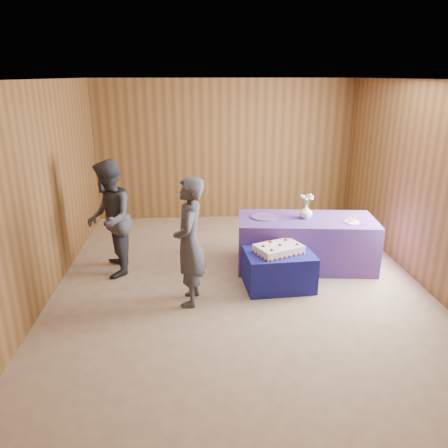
{
  "coord_description": "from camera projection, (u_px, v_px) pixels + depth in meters",
  "views": [
    {
      "loc": [
        -0.59,
        -5.49,
        2.75
      ],
      "look_at": [
        -0.2,
        0.1,
        0.83
      ],
      "focal_mm": 35.0,
      "sensor_mm": 36.0,
      "label": 1
    }
  ],
  "objects": [
    {
      "name": "knife",
      "position": [
        358.0,
        225.0,
        6.12
      ],
      "size": [
        0.26,
        0.04,
        0.0
      ],
      "primitive_type": "cube",
      "rotation": [
        0.0,
        0.0,
        0.06
      ],
      "color": "silver",
      "rests_on": "serving_table"
    },
    {
      "name": "cake_table",
      "position": [
        278.0,
        269.0,
        5.92
      ],
      "size": [
        0.95,
        0.76,
        0.5
      ],
      "primitive_type": "cube",
      "rotation": [
        0.0,
        0.0,
        0.07
      ],
      "color": "navy",
      "rests_on": "ground"
    },
    {
      "name": "ground",
      "position": [
        239.0,
        282.0,
        6.11
      ],
      "size": [
        6.0,
        6.0,
        0.0
      ],
      "primitive_type": "plane",
      "color": "tan",
      "rests_on": "ground"
    },
    {
      "name": "flower_spray",
      "position": [
        307.0,
        197.0,
        6.32
      ],
      "size": [
        0.2,
        0.19,
        0.15
      ],
      "color": "#2F6F2C",
      "rests_on": "vase"
    },
    {
      "name": "platter",
      "position": [
        264.0,
        217.0,
        6.45
      ],
      "size": [
        0.4,
        0.4,
        0.02
      ],
      "primitive_type": "cylinder",
      "rotation": [
        0.0,
        0.0,
        -0.02
      ],
      "color": "#664489",
      "rests_on": "serving_table"
    },
    {
      "name": "serving_table",
      "position": [
        305.0,
        242.0,
        6.53
      ],
      "size": [
        2.08,
        1.11,
        0.75
      ],
      "primitive_type": "cube",
      "rotation": [
        0.0,
        0.0,
        -0.11
      ],
      "color": "#463085",
      "rests_on": "ground"
    },
    {
      "name": "vase",
      "position": [
        306.0,
        212.0,
        6.4
      ],
      "size": [
        0.24,
        0.24,
        0.2
      ],
      "primitive_type": "imported",
      "rotation": [
        0.0,
        0.0,
        -0.29
      ],
      "color": "silver",
      "rests_on": "serving_table"
    },
    {
      "name": "plate",
      "position": [
        352.0,
        222.0,
        6.24
      ],
      "size": [
        0.25,
        0.25,
        0.01
      ],
      "primitive_type": "cylinder",
      "rotation": [
        0.0,
        0.0,
        -0.18
      ],
      "color": "white",
      "rests_on": "serving_table"
    },
    {
      "name": "room_shell",
      "position": [
        241.0,
        154.0,
        5.53
      ],
      "size": [
        5.04,
        6.04,
        2.72
      ],
      "color": "brown",
      "rests_on": "ground"
    },
    {
      "name": "sheet_cake",
      "position": [
        279.0,
        249.0,
        5.81
      ],
      "size": [
        0.73,
        0.63,
        0.14
      ],
      "rotation": [
        0.0,
        0.0,
        0.42
      ],
      "color": "silver",
      "rests_on": "cake_table"
    },
    {
      "name": "guest_left",
      "position": [
        189.0,
        242.0,
        5.32
      ],
      "size": [
        0.44,
        0.63,
        1.63
      ],
      "primitive_type": "imported",
      "rotation": [
        0.0,
        0.0,
        -1.67
      ],
      "color": "#34353E",
      "rests_on": "ground"
    },
    {
      "name": "guest_right",
      "position": [
        110.0,
        219.0,
        6.12
      ],
      "size": [
        0.74,
        0.89,
        1.66
      ],
      "primitive_type": "imported",
      "rotation": [
        0.0,
        0.0,
        -1.43
      ],
      "color": "#32313B",
      "rests_on": "ground"
    },
    {
      "name": "cake_slice",
      "position": [
        352.0,
        220.0,
        6.22
      ],
      "size": [
        0.08,
        0.07,
        0.08
      ],
      "rotation": [
        0.0,
        0.0,
        -0.18
      ],
      "color": "silver",
      "rests_on": "plate"
    }
  ]
}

